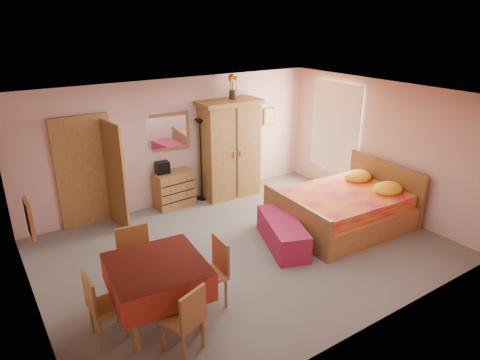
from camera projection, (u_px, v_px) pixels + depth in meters
floor at (245, 249)px, 7.34m from camera, size 6.50×6.50×0.00m
ceiling at (245, 97)px, 6.40m from camera, size 6.50×6.50×0.00m
wall_back at (177, 142)px, 8.81m from camera, size 6.50×0.10×2.60m
wall_front at (367, 243)px, 4.92m from camera, size 6.50×0.10×2.60m
wall_left at (24, 231)px, 5.19m from camera, size 0.10×5.00×2.60m
wall_right at (379, 146)px, 8.54m from camera, size 0.10×5.00×2.60m
doorway at (85, 173)px, 7.91m from camera, size 1.06×0.12×2.15m
window at (335, 127)px, 9.40m from camera, size 0.08×1.40×1.95m
picture_left at (29, 219)px, 4.60m from camera, size 0.04×0.32×0.42m
picture_back at (269, 117)px, 9.91m from camera, size 0.30×0.04×0.40m
chest_of_drawers at (174, 189)px, 8.86m from camera, size 0.83×0.46×0.76m
wall_mirror at (166, 132)px, 8.60m from camera, size 0.97×0.13×0.77m
stereo at (162, 168)px, 8.60m from camera, size 0.28×0.21×0.25m
floor_lamp at (201, 160)px, 9.02m from camera, size 0.26×0.26×1.77m
wardrobe at (230, 149)px, 9.19m from camera, size 1.36×0.72×2.11m
sunflower_vase at (233, 87)px, 8.83m from camera, size 0.22×0.22×0.51m
bed at (342, 199)px, 7.97m from camera, size 2.42×1.95×1.09m
bench at (282, 233)px, 7.37m from camera, size 0.99×1.52×0.47m
dining_table at (158, 292)px, 5.49m from camera, size 1.27×1.27×0.85m
chair_south at (182, 318)px, 4.97m from camera, size 0.52×0.52×0.90m
chair_north at (138, 265)px, 5.95m from camera, size 0.50×0.50×1.01m
chair_west at (107, 305)px, 5.21m from camera, size 0.42×0.42×0.90m
chair_east at (208, 274)px, 5.77m from camera, size 0.46×0.46×0.97m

